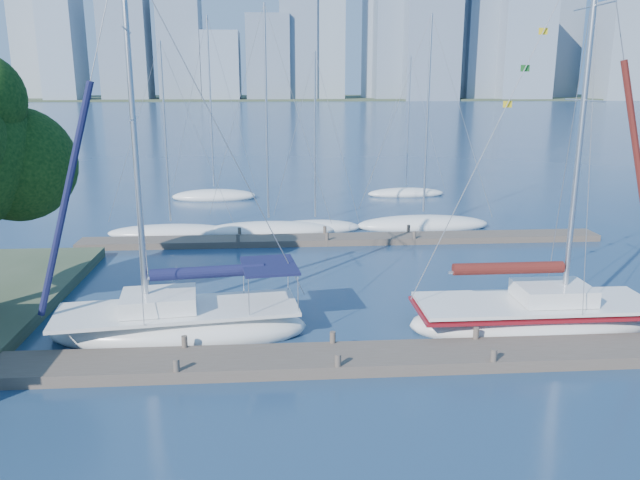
{
  "coord_description": "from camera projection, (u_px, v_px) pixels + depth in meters",
  "views": [
    {
      "loc": [
        -1.86,
        -18.79,
        9.1
      ],
      "look_at": [
        -0.21,
        4.0,
        3.24
      ],
      "focal_mm": 35.0,
      "sensor_mm": 36.0,
      "label": 1
    }
  ],
  "objects": [
    {
      "name": "skyline",
      "position": [
        325.0,
        19.0,
        293.07
      ],
      "size": [
        504.03,
        51.31,
        125.27
      ],
      "color": "gray",
      "rests_on": "ground"
    },
    {
      "name": "bg_boat_7",
      "position": [
        406.0,
        193.0,
        50.77
      ],
      "size": [
        6.46,
        4.28,
        11.24
      ],
      "rotation": [
        0.0,
        0.0,
        -0.42
      ],
      "color": "white",
      "rests_on": "ground"
    },
    {
      "name": "bg_boat_0",
      "position": [
        171.0,
        232.0,
        37.7
      ],
      "size": [
        7.75,
        2.74,
        11.59
      ],
      "rotation": [
        0.0,
        0.0,
        -0.1
      ],
      "color": "white",
      "rests_on": "ground"
    },
    {
      "name": "far_dock",
      "position": [
        343.0,
        239.0,
        36.09
      ],
      "size": [
        30.0,
        1.8,
        0.36
      ],
      "primitive_type": "cube",
      "color": "#50463B",
      "rests_on": "ground"
    },
    {
      "name": "far_shore",
      "position": [
        277.0,
        98.0,
        329.73
      ],
      "size": [
        800.0,
        100.0,
        1.5
      ],
      "primitive_type": "cube",
      "color": "#38472D",
      "rests_on": "ground"
    },
    {
      "name": "sailboat_navy",
      "position": [
        178.0,
        310.0,
        22.61
      ],
      "size": [
        9.62,
        4.18,
        14.04
      ],
      "rotation": [
        0.0,
        0.0,
        0.12
      ],
      "color": "white",
      "rests_on": "ground"
    },
    {
      "name": "bg_boat_3",
      "position": [
        423.0,
        224.0,
        39.54
      ],
      "size": [
        8.71,
        5.53,
        13.28
      ],
      "rotation": [
        0.0,
        0.0,
        -0.4
      ],
      "color": "white",
      "rests_on": "ground"
    },
    {
      "name": "near_dock",
      "position": [
        335.0,
        360.0,
        20.49
      ],
      "size": [
        26.0,
        2.0,
        0.4
      ],
      "primitive_type": "cube",
      "color": "#50463B",
      "rests_on": "ground"
    },
    {
      "name": "bg_boat_1",
      "position": [
        269.0,
        230.0,
        38.04
      ],
      "size": [
        8.3,
        5.28,
        13.7
      ],
      "rotation": [
        0.0,
        0.0,
        -0.41
      ],
      "color": "white",
      "rests_on": "ground"
    },
    {
      "name": "bg_boat_2",
      "position": [
        315.0,
        227.0,
        38.95
      ],
      "size": [
        5.94,
        4.0,
        11.05
      ],
      "rotation": [
        0.0,
        0.0,
        -0.41
      ],
      "color": "white",
      "rests_on": "ground"
    },
    {
      "name": "sailboat_maroon",
      "position": [
        536.0,
        301.0,
        23.25
      ],
      "size": [
        9.47,
        3.14,
        15.1
      ],
      "rotation": [
        0.0,
        0.0,
        0.01
      ],
      "color": "white",
      "rests_on": "ground"
    },
    {
      "name": "ground",
      "position": [
        335.0,
        365.0,
        20.54
      ],
      "size": [
        700.0,
        700.0,
        0.0
      ],
      "primitive_type": "plane",
      "color": "navy",
      "rests_on": "ground"
    },
    {
      "name": "bg_boat_6",
      "position": [
        214.0,
        195.0,
        49.29
      ],
      "size": [
        6.9,
        3.24,
        14.17
      ],
      "rotation": [
        0.0,
        0.0,
        -0.15
      ],
      "color": "white",
      "rests_on": "ground"
    }
  ]
}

